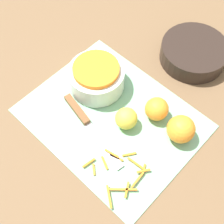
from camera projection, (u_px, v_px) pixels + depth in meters
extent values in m
plane|color=brown|center=(112.00, 118.00, 0.89)|extent=(4.00, 4.00, 0.00)
cube|color=#75AD84|center=(112.00, 118.00, 0.89)|extent=(0.48, 0.38, 0.01)
cylinder|color=silver|center=(97.00, 78.00, 0.91)|extent=(0.16, 0.16, 0.07)
cylinder|color=orange|center=(96.00, 70.00, 0.88)|extent=(0.13, 0.13, 0.02)
cylinder|color=black|center=(194.00, 53.00, 0.98)|extent=(0.21, 0.21, 0.06)
cube|color=brown|center=(77.00, 109.00, 0.89)|extent=(0.11, 0.04, 0.02)
cube|color=#B2B2B7|center=(104.00, 145.00, 0.84)|extent=(0.16, 0.05, 0.00)
sphere|color=orange|center=(181.00, 129.00, 0.83)|extent=(0.08, 0.08, 0.08)
sphere|color=orange|center=(157.00, 109.00, 0.86)|extent=(0.07, 0.07, 0.07)
sphere|color=gold|center=(126.00, 118.00, 0.85)|extent=(0.06, 0.06, 0.06)
cube|color=orange|center=(94.00, 169.00, 0.81)|extent=(0.03, 0.02, 0.00)
cube|color=orange|center=(144.00, 171.00, 0.80)|extent=(0.02, 0.03, 0.00)
cube|color=orange|center=(105.00, 163.00, 0.82)|extent=(0.04, 0.02, 0.00)
cube|color=orange|center=(137.00, 164.00, 0.81)|extent=(0.06, 0.01, 0.00)
cube|color=orange|center=(109.00, 197.00, 0.77)|extent=(0.05, 0.04, 0.00)
cube|color=orange|center=(143.00, 170.00, 0.81)|extent=(0.02, 0.03, 0.00)
cube|color=orange|center=(112.00, 153.00, 0.82)|extent=(0.04, 0.01, 0.00)
cube|color=orange|center=(123.00, 189.00, 0.77)|extent=(0.05, 0.05, 0.00)
cube|color=orange|center=(138.00, 180.00, 0.79)|extent=(0.01, 0.05, 0.00)
cube|color=orange|center=(129.00, 154.00, 0.83)|extent=(0.03, 0.03, 0.00)
cube|color=orange|center=(116.00, 158.00, 0.82)|extent=(0.04, 0.02, 0.00)
cube|color=orange|center=(127.00, 190.00, 0.77)|extent=(0.03, 0.04, 0.00)
cube|color=orange|center=(89.00, 163.00, 0.81)|extent=(0.01, 0.04, 0.00)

